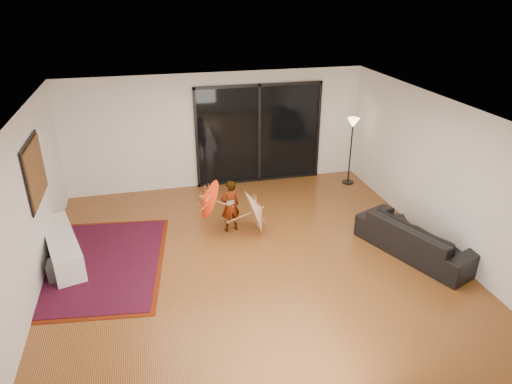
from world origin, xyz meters
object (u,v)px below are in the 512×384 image
object	(u,v)px
media_console	(62,247)
sofa	(417,237)
child	(230,206)
ottoman	(389,230)

from	to	relation	value
media_console	sofa	size ratio (longest dim) A/B	0.82
media_console	child	bearing A→B (deg)	-9.38
media_console	child	world-z (taller)	child
sofa	ottoman	distance (m)	0.65
media_console	sofa	xyz separation A→B (m)	(6.20, -1.29, 0.07)
media_console	sofa	distance (m)	6.33
media_console	ottoman	distance (m)	6.03
media_console	child	size ratio (longest dim) A/B	1.71
sofa	media_console	bearing A→B (deg)	56.66
ottoman	sofa	bearing A→B (deg)	-70.61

